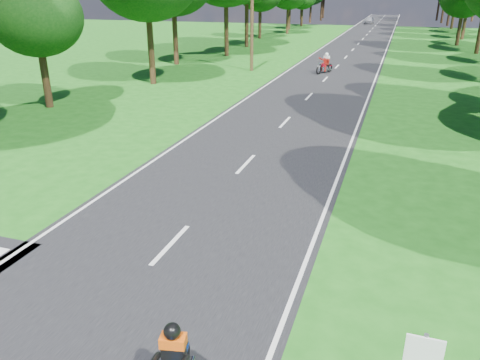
% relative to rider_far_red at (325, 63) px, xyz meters
% --- Properties ---
extents(ground, '(160.00, 160.00, 0.00)m').
position_rel_rider_far_red_xyz_m(ground, '(0.48, -28.47, -0.76)').
color(ground, '#195713').
rests_on(ground, ground).
extents(main_road, '(7.00, 140.00, 0.02)m').
position_rel_rider_far_red_xyz_m(main_road, '(0.48, 21.53, -0.75)').
color(main_road, black).
rests_on(main_road, ground).
extents(road_markings, '(7.40, 140.00, 0.01)m').
position_rel_rider_far_red_xyz_m(road_markings, '(0.34, 19.66, -0.74)').
color(road_markings, silver).
rests_on(road_markings, main_road).
extents(telegraph_pole, '(1.20, 0.26, 8.00)m').
position_rel_rider_far_red_xyz_m(telegraph_pole, '(-5.52, -0.47, 3.31)').
color(telegraph_pole, '#382616').
rests_on(telegraph_pole, ground).
extents(rider_far_red, '(1.27, 1.87, 1.49)m').
position_rel_rider_far_red_xyz_m(rider_far_red, '(0.00, 0.00, 0.00)').
color(rider_far_red, '#B00D23').
rests_on(rider_far_red, main_road).
extents(distant_car, '(1.69, 3.81, 1.27)m').
position_rel_rider_far_red_xyz_m(distant_car, '(-0.96, 56.32, -0.11)').
color(distant_car, '#B4B6BC').
rests_on(distant_car, main_road).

